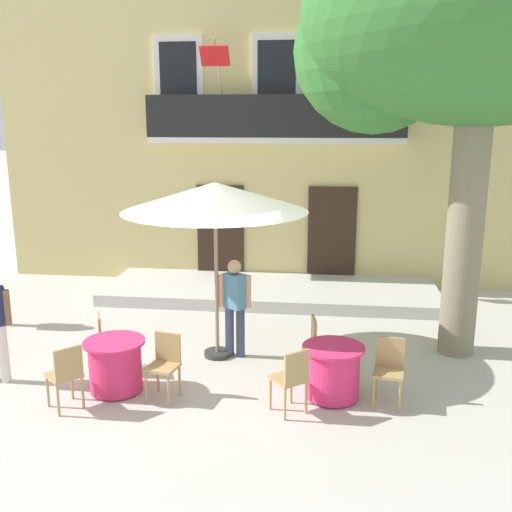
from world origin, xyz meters
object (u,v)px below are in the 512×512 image
Objects in this scene: cafe_chair_near_tree_0 at (66,373)px; pedestrian_near_entrance at (235,303)px; cafe_table_middle at (333,371)px; cafe_chair_middle_1 at (389,366)px; cafe_table_near_tree at (115,365)px; cafe_chair_middle_0 at (292,377)px; cafe_chair_near_tree_2 at (107,338)px; cafe_chair_near_tree_1 at (165,361)px; cafe_umbrella at (215,198)px; cafe_chair_middle_2 at (320,342)px; plane_tree at (476,25)px.

cafe_chair_near_tree_0 is 2.85m from pedestrian_near_entrance.
cafe_chair_near_tree_0 is at bearing -167.54° from cafe_table_middle.
cafe_table_middle is 0.95× the size of cafe_chair_middle_1.
cafe_table_middle is at bearing 3.10° from cafe_table_near_tree.
cafe_chair_near_tree_2 is at bearing 160.44° from cafe_chair_middle_0.
pedestrian_near_entrance is at bearing 44.20° from cafe_table_near_tree.
cafe_chair_near_tree_1 is 1.34m from cafe_chair_near_tree_2.
cafe_chair_near_tree_1 is at bearing -33.76° from cafe_chair_near_tree_2.
cafe_chair_near_tree_1 is at bearing -115.80° from pedestrian_near_entrance.
cafe_chair_near_tree_2 is (0.08, 1.27, 0.00)m from cafe_chair_near_tree_0.
cafe_chair_middle_1 is 3.58m from cafe_umbrella.
cafe_table_near_tree is 3.07m from cafe_table_middle.
cafe_chair_near_tree_1 is at bearing -6.26° from cafe_table_near_tree.
cafe_chair_middle_0 reaches higher than cafe_table_near_tree.
cafe_chair_near_tree_0 is 1.00× the size of cafe_chair_near_tree_1.
cafe_chair_middle_1 is at bearing -39.82° from cafe_chair_middle_2.
cafe_chair_near_tree_1 is 2.60m from cafe_umbrella.
cafe_chair_middle_1 and cafe_chair_middle_2 have the same top height.
cafe_chair_middle_0 is at bearing 4.68° from cafe_chair_near_tree_0.
pedestrian_near_entrance reaches higher than cafe_chair_near_tree_1.
plane_tree is 5.50m from cafe_table_middle.
cafe_chair_middle_2 is (0.35, 1.26, 0.00)m from cafe_chair_middle_0.
cafe_chair_near_tree_0 is (-0.44, -0.61, 0.14)m from cafe_table_near_tree.
cafe_chair_middle_1 is 0.56× the size of pedestrian_near_entrance.
cafe_table_near_tree is (-5.03, -2.12, -4.75)m from plane_tree.
plane_tree reaches higher than cafe_chair_middle_0.
cafe_table_near_tree is 0.95× the size of cafe_chair_near_tree_0.
cafe_chair_near_tree_0 is at bearing -155.62° from cafe_chair_middle_2.
cafe_umbrella is at bearing 50.92° from cafe_chair_near_tree_0.
cafe_table_near_tree is at bearing -61.25° from cafe_chair_near_tree_2.
pedestrian_near_entrance is (0.74, 1.53, 0.39)m from cafe_chair_near_tree_1.
cafe_umbrella is (-2.61, 1.30, 2.08)m from cafe_chair_middle_1.
cafe_chair_near_tree_0 is at bearing -153.50° from plane_tree.
cafe_chair_near_tree_2 is at bearing -175.83° from cafe_chair_middle_2.
pedestrian_near_entrance is at bearing 140.79° from cafe_table_middle.
cafe_chair_near_tree_1 is (-4.28, -2.20, -4.62)m from plane_tree.
cafe_chair_middle_1 is at bearing 1.76° from cafe_table_near_tree.
cafe_umbrella reaches higher than cafe_chair_middle_0.
cafe_chair_near_tree_0 is 0.56× the size of pedestrian_near_entrance.
cafe_chair_near_tree_2 is 4.21m from cafe_chair_middle_1.
cafe_chair_middle_0 is 1.37m from cafe_chair_middle_1.
cafe_chair_middle_0 is 1.00× the size of cafe_chair_middle_1.
plane_tree is 7.57× the size of cafe_chair_middle_1.
cafe_table_middle is at bearing 176.34° from cafe_chair_middle_1.
cafe_umbrella reaches higher than cafe_chair_near_tree_1.
cafe_chair_middle_1 is 0.31× the size of cafe_umbrella.
cafe_table_near_tree is 2.56m from cafe_chair_middle_0.
cafe_chair_near_tree_1 and cafe_chair_middle_2 have the same top height.
cafe_chair_middle_2 is at bearing 4.17° from cafe_chair_near_tree_2.
cafe_table_middle is 0.95× the size of cafe_chair_middle_2.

